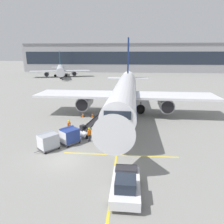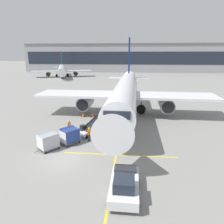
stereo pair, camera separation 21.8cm
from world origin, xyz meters
name	(u,v)px [view 1 (the left image)]	position (x,y,z in m)	size (l,w,h in m)	color
ground_plane	(65,160)	(0.00, 0.00, 0.00)	(600.00, 600.00, 0.00)	gray
parked_airplane	(125,93)	(5.43, 16.57, 3.87)	(30.16, 39.78, 13.76)	white
belt_loader	(92,128)	(1.40, 7.15, 0.87)	(4.24, 4.94, 3.05)	silver
baggage_cart_lead	(69,135)	(-0.63, 3.97, 1.00)	(2.51, 2.61, 1.91)	#515156
baggage_cart_second	(48,141)	(-2.51, 2.23, 1.00)	(2.51, 2.61, 1.91)	#515156
pushback_tug	(126,185)	(6.12, -4.64, 0.83)	(2.16, 4.42, 1.83)	silver
ground_crew_by_loader	(69,125)	(-1.67, 7.36, 1.00)	(0.37, 0.53, 1.74)	#333847
ground_crew_by_carts	(69,137)	(-0.61, 3.58, 1.00)	(0.53, 0.37, 1.74)	#333847
ground_crew_marshaller	(89,133)	(1.57, 4.79, 1.00)	(0.42, 0.48, 1.74)	#333847
ground_crew_wingwalker	(101,129)	(2.72, 6.56, 1.00)	(0.42, 0.47, 1.74)	#333847
safety_cone_engine_keepout	(83,115)	(-1.49, 14.65, 0.35)	(0.64, 0.64, 0.72)	black
safety_cone_wingtip	(92,115)	(0.12, 14.69, 0.36)	(0.66, 0.66, 0.75)	black
apron_guidance_line_lead_in	(122,115)	(5.04, 15.88, 0.00)	(0.20, 110.00, 0.01)	yellow
apron_guidance_line_stop_bar	(120,155)	(5.42, 1.57, 0.00)	(12.00, 0.20, 0.01)	yellow
terminal_building	(142,58)	(13.23, 108.40, 7.98)	(139.36, 15.12, 16.08)	#939399
distant_airplane	(60,70)	(-25.74, 75.64, 3.10)	(27.00, 34.41, 11.86)	silver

